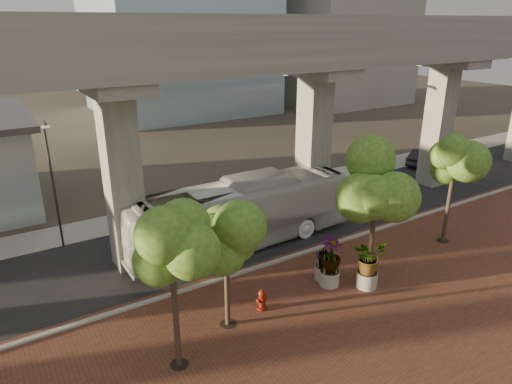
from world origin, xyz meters
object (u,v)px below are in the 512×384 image
transit_bus (240,214)px  planter_front (369,259)px  parked_car (422,158)px  fire_hydrant (262,299)px

transit_bus → planter_front: (2.86, -7.19, -0.34)m
planter_front → parked_car: bearing=32.9°
transit_bus → fire_hydrant: (-2.41, -6.08, -1.34)m
planter_front → fire_hydrant: bearing=168.1°
parked_car → fire_hydrant: (-23.85, -10.89, -0.14)m
transit_bus → parked_car: (21.44, 4.81, -1.21)m
fire_hydrant → planter_front: 5.48m
transit_bus → parked_car: bearing=-77.4°
parked_car → transit_bus: bearing=81.8°
parked_car → planter_front: bearing=102.0°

